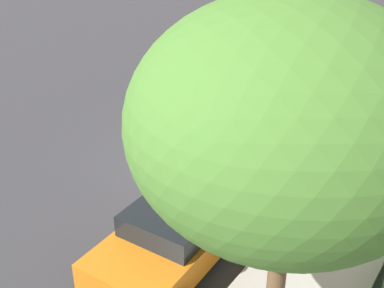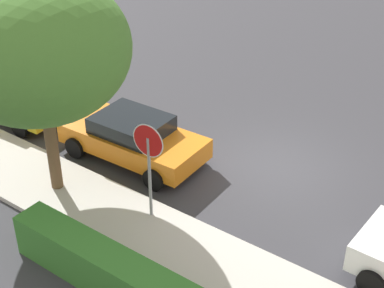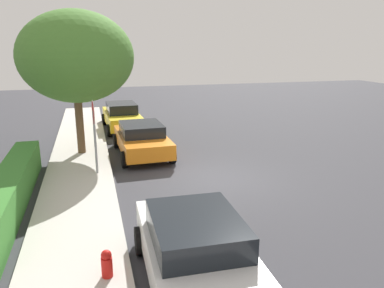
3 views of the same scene
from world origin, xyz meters
TOP-DOWN VIEW (x-y plane):
  - ground_plane at (0.00, 0.00)m, footprint 60.00×60.00m
  - sidewalk_curb at (0.00, 4.60)m, footprint 32.00×2.31m
  - stop_sign at (1.32, 3.96)m, footprint 0.87×0.08m
  - parked_car_orange at (3.59, 2.04)m, footprint 4.37×2.21m
  - parked_car_white at (-5.61, 2.28)m, footprint 4.25×2.17m
  - parked_car_red at (-10.83, 2.06)m, footprint 4.30×2.01m
  - street_tree_near_corner at (4.29, 4.45)m, footprint 4.58×4.58m
  - fire_hydrant at (-5.05, 3.93)m, footprint 0.30×0.22m

SIDE VIEW (x-z plane):
  - ground_plane at x=0.00m, z-range 0.00..0.00m
  - sidewalk_curb at x=0.00m, z-range 0.00..0.14m
  - fire_hydrant at x=-5.05m, z-range 0.00..0.72m
  - parked_car_orange at x=3.59m, z-range 0.03..1.39m
  - parked_car_red at x=-10.83m, z-range 0.02..1.44m
  - parked_car_white at x=-5.61m, z-range 0.02..1.50m
  - stop_sign at x=1.32m, z-range 0.54..3.29m
  - street_tree_near_corner at x=4.29m, z-range 1.12..7.04m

